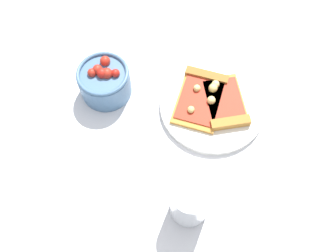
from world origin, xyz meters
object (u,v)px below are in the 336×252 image
Objects in this scene: pizza_slice_near at (224,104)px; pizza_slice_far at (201,95)px; salad_bowl at (105,81)px; soda_glass at (190,202)px; plate at (212,106)px.

pizza_slice_far is at bearing -149.41° from pizza_slice_near.
soda_glass is (0.32, -0.01, 0.01)m from salad_bowl.
plate is at bearing 18.08° from pizza_slice_far.
pizza_slice_near is 0.88× the size of pizza_slice_far.
soda_glass is at bearing -55.91° from pizza_slice_near.
pizza_slice_far is 1.56× the size of soda_glass.
pizza_slice_near is 0.24m from soda_glass.
soda_glass is (0.15, -0.18, 0.05)m from plate.
soda_glass reaches higher than salad_bowl.
pizza_slice_far is 0.25m from soda_glass.
plate is 0.24m from soda_glass.
pizza_slice_far is (-0.03, -0.01, 0.01)m from plate.
pizza_slice_near is at bearing 124.09° from soda_glass.
pizza_slice_near is 1.38× the size of soda_glass.
soda_glass is at bearing -49.97° from plate.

